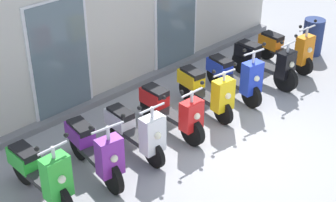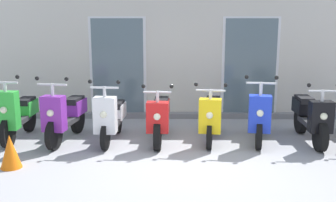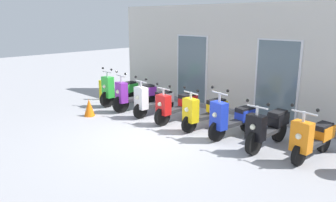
% 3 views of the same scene
% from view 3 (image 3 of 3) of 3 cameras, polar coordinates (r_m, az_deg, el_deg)
% --- Properties ---
extents(ground_plane, '(40.00, 40.00, 0.00)m').
position_cam_3_polar(ground_plane, '(8.22, -2.07, -6.18)').
color(ground_plane, '#939399').
extents(storefront_facade, '(9.56, 0.50, 3.26)m').
position_cam_3_polar(storefront_facade, '(10.35, 11.16, 6.77)').
color(storefront_facade, beige).
rests_on(storefront_facade, ground_plane).
extents(scooter_green, '(0.53, 1.58, 1.29)m').
position_cam_3_polar(scooter_green, '(11.24, -8.42, 1.89)').
color(scooter_green, black).
rests_on(scooter_green, ground_plane).
extents(scooter_purple, '(0.62, 1.62, 1.28)m').
position_cam_3_polar(scooter_purple, '(10.48, -5.70, 1.07)').
color(scooter_purple, black).
rests_on(scooter_purple, ground_plane).
extents(scooter_white, '(0.56, 1.51, 1.23)m').
position_cam_3_polar(scooter_white, '(9.86, -2.56, 0.18)').
color(scooter_white, black).
rests_on(scooter_white, ground_plane).
extents(scooter_red, '(0.55, 1.61, 1.15)m').
position_cam_3_polar(scooter_red, '(9.30, 1.49, -0.82)').
color(scooter_red, black).
rests_on(scooter_red, ground_plane).
extents(scooter_yellow, '(0.62, 1.53, 1.17)m').
position_cam_3_polar(scooter_yellow, '(8.71, 6.25, -1.71)').
color(scooter_yellow, black).
rests_on(scooter_yellow, ground_plane).
extents(scooter_blue, '(0.64, 1.57, 1.30)m').
position_cam_3_polar(scooter_blue, '(8.23, 11.01, -2.90)').
color(scooter_blue, black).
rests_on(scooter_blue, ground_plane).
extents(scooter_black, '(0.55, 1.66, 1.18)m').
position_cam_3_polar(scooter_black, '(7.74, 16.73, -4.39)').
color(scooter_black, black).
rests_on(scooter_black, ground_plane).
extents(scooter_orange, '(0.58, 1.51, 1.22)m').
position_cam_3_polar(scooter_orange, '(7.47, 23.53, -5.80)').
color(scooter_orange, black).
rests_on(scooter_orange, ground_plane).
extents(traffic_cone, '(0.32, 0.32, 0.52)m').
position_cam_3_polar(traffic_cone, '(10.14, -13.37, -1.09)').
color(traffic_cone, orange).
rests_on(traffic_cone, ground_plane).
extents(curb_bollard, '(0.12, 0.12, 0.70)m').
position_cam_3_polar(curb_bollard, '(12.08, -11.48, 1.88)').
color(curb_bollard, yellow).
rests_on(curb_bollard, ground_plane).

